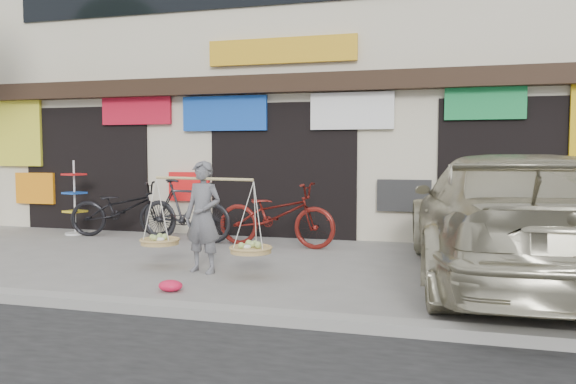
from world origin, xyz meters
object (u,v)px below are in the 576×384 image
(street_vendor, at_px, (203,221))
(suv, at_px, (508,218))
(bike_0, at_px, (123,209))
(bike_1, at_px, (186,210))
(display_rack, at_px, (75,205))
(bike_2, at_px, (276,215))

(street_vendor, bearing_deg, suv, 18.60)
(bike_0, xyz_separation_m, suv, (7.11, -2.23, 0.28))
(bike_1, relative_size, suv, 0.33)
(street_vendor, bearing_deg, bike_1, 131.65)
(bike_1, height_order, display_rack, display_rack)
(bike_1, bearing_deg, bike_0, 89.38)
(bike_0, height_order, suv, suv)
(display_rack, bearing_deg, bike_0, 2.01)
(street_vendor, relative_size, bike_2, 0.94)
(street_vendor, height_order, bike_2, street_vendor)
(street_vendor, relative_size, bike_0, 0.98)
(street_vendor, distance_m, display_rack, 4.92)
(street_vendor, xyz_separation_m, bike_1, (-1.47, 2.51, -0.13))
(bike_2, height_order, display_rack, display_rack)
(suv, bearing_deg, bike_0, -21.76)
(suv, distance_m, display_rack, 8.50)
(display_rack, bearing_deg, street_vendor, -33.61)
(bike_2, bearing_deg, suv, -111.86)
(bike_0, distance_m, bike_1, 1.54)
(street_vendor, relative_size, bike_1, 1.05)
(bike_0, bearing_deg, display_rack, 77.52)
(bike_2, distance_m, suv, 4.16)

